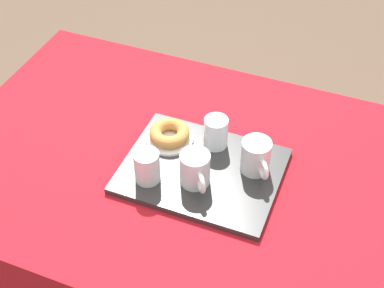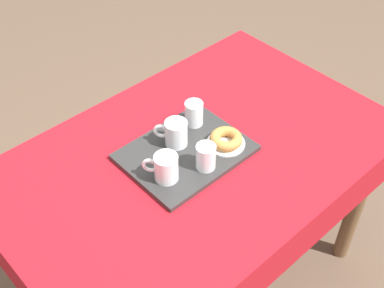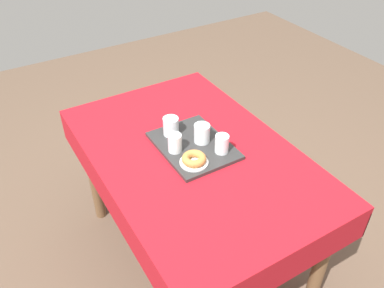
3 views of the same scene
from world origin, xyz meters
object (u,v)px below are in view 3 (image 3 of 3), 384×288
(water_glass_near, at_px, (175,144))
(water_glass_far, at_px, (222,144))
(donut_plate_left, at_px, (194,162))
(tea_mug_right, at_px, (171,126))
(serving_tray, at_px, (193,146))
(sugar_donut_left, at_px, (194,159))
(tea_mug_left, at_px, (202,134))
(dining_table, at_px, (193,169))

(water_glass_near, height_order, water_glass_far, same)
(donut_plate_left, bearing_deg, water_glass_near, -166.55)
(tea_mug_right, relative_size, donut_plate_left, 0.80)
(serving_tray, distance_m, water_glass_far, 0.15)
(sugar_donut_left, bearing_deg, water_glass_near, -166.55)
(serving_tray, relative_size, donut_plate_left, 3.11)
(water_glass_far, xyz_separation_m, donut_plate_left, (0.01, -0.15, -0.04))
(serving_tray, xyz_separation_m, water_glass_far, (0.11, 0.08, 0.05))
(water_glass_far, xyz_separation_m, sugar_donut_left, (0.01, -0.15, -0.02))
(water_glass_near, bearing_deg, tea_mug_left, 89.42)
(tea_mug_left, height_order, sugar_donut_left, tea_mug_left)
(sugar_donut_left, bearing_deg, donut_plate_left, -90.00)
(serving_tray, xyz_separation_m, donut_plate_left, (0.12, -0.07, 0.01))
(serving_tray, relative_size, tea_mug_left, 3.90)
(serving_tray, distance_m, water_glass_near, 0.11)
(serving_tray, distance_m, donut_plate_left, 0.14)
(water_glass_far, bearing_deg, donut_plate_left, -88.01)
(tea_mug_left, distance_m, sugar_donut_left, 0.17)
(water_glass_near, relative_size, donut_plate_left, 0.68)
(dining_table, distance_m, tea_mug_right, 0.23)
(tea_mug_right, bearing_deg, tea_mug_left, 37.66)
(tea_mug_left, relative_size, water_glass_far, 1.18)
(serving_tray, bearing_deg, water_glass_far, 36.02)
(tea_mug_left, xyz_separation_m, sugar_donut_left, (0.12, -0.12, -0.02))
(tea_mug_right, relative_size, water_glass_far, 1.17)
(tea_mug_right, height_order, sugar_donut_left, tea_mug_right)
(dining_table, distance_m, tea_mug_left, 0.18)
(dining_table, bearing_deg, sugar_donut_left, -29.35)
(tea_mug_left, distance_m, donut_plate_left, 0.17)
(serving_tray, bearing_deg, donut_plate_left, -29.92)
(tea_mug_left, height_order, donut_plate_left, tea_mug_left)
(water_glass_near, height_order, sugar_donut_left, water_glass_near)
(dining_table, height_order, serving_tray, serving_tray)
(tea_mug_left, relative_size, water_glass_near, 1.18)
(dining_table, height_order, tea_mug_left, tea_mug_left)
(dining_table, relative_size, donut_plate_left, 10.43)
(water_glass_far, distance_m, donut_plate_left, 0.16)
(dining_table, distance_m, sugar_donut_left, 0.18)
(serving_tray, xyz_separation_m, tea_mug_left, (-0.00, 0.05, 0.05))
(tea_mug_left, bearing_deg, water_glass_near, -90.58)
(water_glass_far, distance_m, sugar_donut_left, 0.15)
(water_glass_near, bearing_deg, sugar_donut_left, 13.45)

